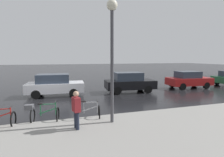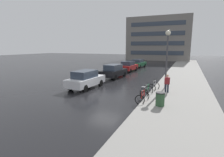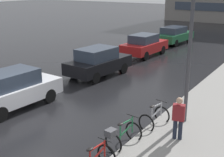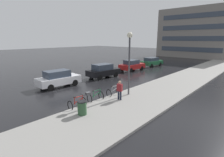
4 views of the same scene
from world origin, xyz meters
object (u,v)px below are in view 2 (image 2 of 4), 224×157
object	(u,v)px
car_green	(138,63)
trash_bin	(160,100)
bicycle_third	(154,86)
streetlamp	(167,49)
pedestrian	(167,83)
bicycle_second	(146,90)
car_white	(86,79)
car_red	(128,66)
bicycle_nearest	(142,97)
car_black	(114,71)

from	to	relation	value
car_green	trash_bin	size ratio (longest dim) A/B	4.32
bicycle_third	streetlamp	xyz separation A→B (m)	(0.86, 0.90, 3.27)
bicycle_third	car_green	xyz separation A→B (m)	(-5.88, 16.46, 0.40)
pedestrian	bicycle_second	bearing A→B (deg)	-135.25
car_white	pedestrian	size ratio (longest dim) A/B	2.61
bicycle_third	car_red	xyz separation A→B (m)	(-5.91, 10.69, 0.42)
bicycle_nearest	bicycle_third	world-z (taller)	bicycle_third
bicycle_third	car_black	world-z (taller)	car_black
bicycle_nearest	pedestrian	distance (m)	3.33
bicycle_third	car_green	size ratio (longest dim) A/B	0.27
streetlamp	car_white	bearing A→B (deg)	-160.50
car_green	trash_bin	world-z (taller)	car_green
bicycle_second	car_white	xyz separation A→B (m)	(-5.76, 0.50, 0.37)
car_black	bicycle_second	bearing A→B (deg)	-49.83
bicycle_nearest	bicycle_second	world-z (taller)	bicycle_second
car_red	car_green	xyz separation A→B (m)	(0.02, 5.77, -0.02)
bicycle_second	streetlamp	bearing A→B (deg)	69.34
bicycle_second	car_green	distance (m)	19.33
car_red	pedestrian	xyz separation A→B (m)	(7.06, -11.32, 0.11)
bicycle_nearest	car_green	bearing A→B (deg)	105.95
car_white	car_green	xyz separation A→B (m)	(0.13, 17.99, -0.06)
bicycle_nearest	car_white	distance (m)	6.27
bicycle_third	car_black	distance (m)	7.29
bicycle_third	trash_bin	xyz separation A→B (m)	(1.15, -4.22, 0.12)
car_white	car_black	distance (m)	6.01
trash_bin	pedestrian	bearing A→B (deg)	89.87
car_green	streetlamp	bearing A→B (deg)	-66.58
bicycle_second	bicycle_third	size ratio (longest dim) A/B	1.22
bicycle_third	car_red	world-z (taller)	car_red
bicycle_nearest	streetlamp	xyz separation A→B (m)	(0.99, 4.55, 3.28)
bicycle_second	streetlamp	world-z (taller)	streetlamp
car_black	car_red	size ratio (longest dim) A/B	1.02
car_red	bicycle_second	bearing A→B (deg)	-66.01
car_black	trash_bin	size ratio (longest dim) A/B	4.23
bicycle_second	car_green	xyz separation A→B (m)	(-5.64, 18.49, 0.30)
streetlamp	bicycle_nearest	bearing A→B (deg)	-102.26
car_black	streetlamp	distance (m)	8.01
car_red	streetlamp	world-z (taller)	streetlamp
car_red	streetlamp	xyz separation A→B (m)	(6.76, -9.79, 2.85)
streetlamp	bicycle_second	bearing A→B (deg)	-110.66
bicycle_third	car_black	size ratio (longest dim) A/B	0.28
car_red	pedestrian	world-z (taller)	pedestrian
bicycle_nearest	bicycle_second	distance (m)	1.63
streetlamp	pedestrian	bearing A→B (deg)	-78.92
bicycle_second	trash_bin	xyz separation A→B (m)	(1.40, -2.20, 0.03)
car_red	streetlamp	size ratio (longest dim) A/B	0.81
bicycle_second	trash_bin	distance (m)	2.61
bicycle_third	car_white	distance (m)	6.22
trash_bin	bicycle_nearest	bearing A→B (deg)	155.85
bicycle_third	car_white	size ratio (longest dim) A/B	0.28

